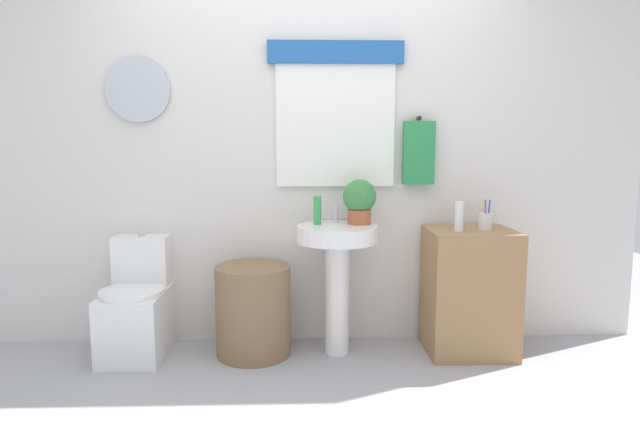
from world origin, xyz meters
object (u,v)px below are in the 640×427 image
(pedestal_sink, at_px, (337,259))
(potted_plant, at_px, (359,200))
(laundry_hamper, at_px, (253,310))
(soap_bottle, at_px, (317,210))
(toothbrush_cup, at_px, (485,221))
(toilet, at_px, (138,309))
(wooden_cabinet, at_px, (469,291))
(lotion_bottle, at_px, (459,216))

(pedestal_sink, relative_size, potted_plant, 2.92)
(laundry_hamper, relative_size, soap_bottle, 3.18)
(soap_bottle, height_order, potted_plant, potted_plant)
(pedestal_sink, xyz_separation_m, toothbrush_cup, (0.92, 0.02, 0.23))
(toilet, bearing_deg, potted_plant, 1.18)
(toilet, height_order, wooden_cabinet, wooden_cabinet)
(pedestal_sink, bearing_deg, laundry_hamper, -180.00)
(lotion_bottle, bearing_deg, wooden_cabinet, 23.61)
(toilet, xyz_separation_m, toothbrush_cup, (2.15, -0.01, 0.55))
(laundry_hamper, height_order, soap_bottle, soap_bottle)
(toilet, xyz_separation_m, soap_bottle, (1.11, 0.02, 0.61))
(wooden_cabinet, distance_m, soap_bottle, 1.07)
(potted_plant, height_order, lotion_bottle, potted_plant)
(laundry_hamper, relative_size, pedestal_sink, 0.69)
(lotion_bottle, xyz_separation_m, toothbrush_cup, (0.18, 0.06, -0.04))
(toilet, xyz_separation_m, laundry_hamper, (0.72, -0.03, -0.00))
(potted_plant, bearing_deg, soap_bottle, -177.80)
(toilet, relative_size, soap_bottle, 4.21)
(lotion_bottle, relative_size, toothbrush_cup, 0.96)
(soap_bottle, bearing_deg, toothbrush_cup, -1.66)
(lotion_bottle, bearing_deg, potted_plant, 170.42)
(toothbrush_cup, bearing_deg, potted_plant, 177.05)
(laundry_hamper, xyz_separation_m, toothbrush_cup, (1.43, 0.02, 0.55))
(toilet, distance_m, toothbrush_cup, 2.22)
(toilet, bearing_deg, pedestal_sink, -1.47)
(toilet, relative_size, toothbrush_cup, 3.99)
(lotion_bottle, bearing_deg, toothbrush_cup, 18.14)
(soap_bottle, bearing_deg, pedestal_sink, -22.62)
(pedestal_sink, bearing_deg, wooden_cabinet, -0.00)
(laundry_hamper, distance_m, potted_plant, 0.95)
(toilet, height_order, pedestal_sink, pedestal_sink)
(toilet, distance_m, pedestal_sink, 1.27)
(toilet, xyz_separation_m, wooden_cabinet, (2.06, -0.03, 0.10))
(laundry_hamper, distance_m, soap_bottle, 0.73)
(wooden_cabinet, distance_m, potted_plant, 0.89)
(laundry_hamper, bearing_deg, lotion_bottle, -1.83)
(laundry_hamper, distance_m, toothbrush_cup, 1.54)
(laundry_hamper, bearing_deg, pedestal_sink, 0.00)
(soap_bottle, distance_m, toothbrush_cup, 1.04)
(pedestal_sink, distance_m, toothbrush_cup, 0.94)
(toothbrush_cup, bearing_deg, laundry_hamper, -179.20)
(laundry_hamper, height_order, wooden_cabinet, wooden_cabinet)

